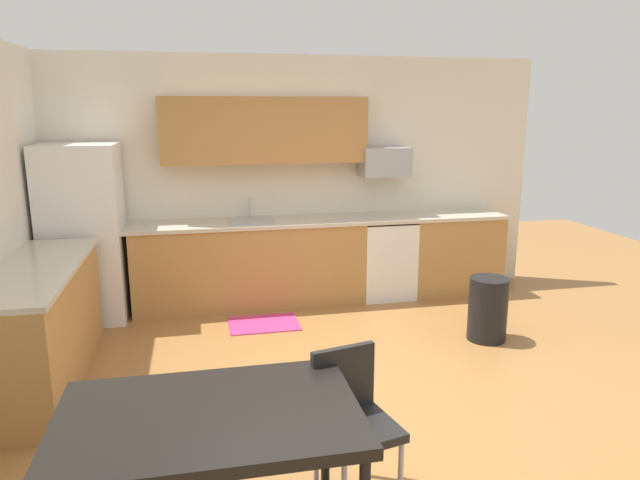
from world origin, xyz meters
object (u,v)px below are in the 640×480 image
Objects in this scene: dining_table at (209,424)px; chair_near_table at (352,413)px; trash_bin at (488,309)px; oven_range at (384,257)px; refrigerator at (84,234)px; microwave at (384,162)px.

chair_near_table reaches higher than dining_table.
trash_bin is at bearing 46.17° from chair_near_table.
chair_near_table is (-1.30, -3.38, 0.05)m from oven_range.
chair_near_table is at bearing -133.83° from trash_bin.
oven_range reaches higher than dining_table.
oven_range is 1.07× the size of chair_near_table.
trash_bin is at bearing 40.25° from dining_table.
refrigerator is 4.04m from trash_bin.
trash_bin is (2.60, 2.20, -0.40)m from dining_table.
chair_near_table is 1.42× the size of trash_bin.
trash_bin is (1.83, 1.91, -0.20)m from chair_near_table.
microwave is 0.39× the size of dining_table.
oven_range is 1.57m from trash_bin.
microwave is at bearing 3.20° from refrigerator.
refrigerator is 3.25m from oven_range.
refrigerator reaches higher than chair_near_table.
microwave is 0.64× the size of chair_near_table.
refrigerator is at bearing 159.71° from trash_bin.
chair_near_table is at bearing 20.83° from dining_table.
refrigerator is 3.83m from chair_near_table.
microwave is 0.90× the size of trash_bin.
refrigerator reaches higher than microwave.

